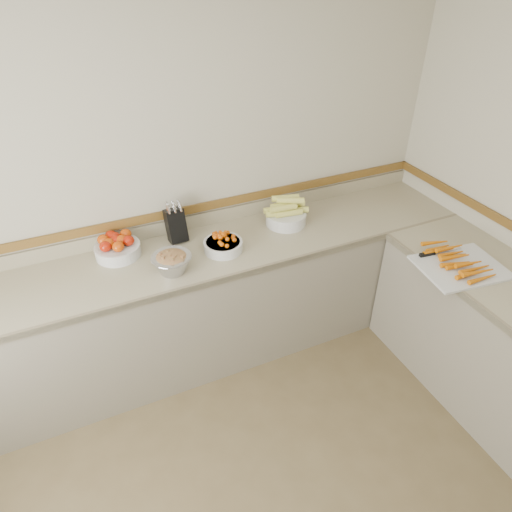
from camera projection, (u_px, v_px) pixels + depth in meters
name	position (u px, v px, depth m)	size (l,w,h in m)	color
back_wall	(166.00, 179.00, 2.98)	(4.00, 4.00, 0.00)	#AFA890
counter_back	(192.00, 307.00, 3.22)	(4.00, 0.65, 1.08)	gray
knife_block	(176.00, 224.00, 3.05)	(0.13, 0.16, 0.30)	black
tomato_bowl	(117.00, 246.00, 2.93)	(0.29, 0.29, 0.14)	silver
cherry_tomato_bowl	(223.00, 244.00, 2.99)	(0.26, 0.26, 0.14)	silver
corn_bowl	(286.00, 214.00, 3.25)	(0.32, 0.29, 0.21)	silver
rhubarb_bowl	(172.00, 262.00, 2.78)	(0.25, 0.25, 0.14)	#B2B2BA
cutting_board	(459.00, 264.00, 2.85)	(0.56, 0.49, 0.07)	beige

